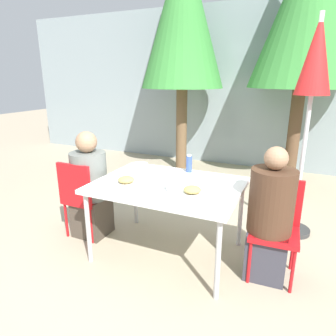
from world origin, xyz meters
The scene contains 15 objects.
ground_plane centered at (0.00, 0.00, 0.00)m, with size 24.00×24.00×0.00m, color tan.
building_facade centered at (0.00, 3.55, 1.50)m, with size 10.00×0.20×3.00m.
dining_table centered at (0.00, 0.00, 0.69)m, with size 1.35×0.99×0.74m.
chair_left centered at (-0.98, -0.07, 0.50)m, with size 0.40×0.40×0.86m.
person_left centered at (-0.93, 0.01, 0.54)m, with size 0.38×0.38×1.17m.
chair_right centered at (0.97, 0.12, 0.50)m, with size 0.42×0.42×0.86m.
person_right centered at (0.93, 0.04, 0.55)m, with size 0.37×0.37×1.17m.
closed_umbrella centered at (1.13, 0.97, 1.75)m, with size 0.36×0.36×2.28m.
plate_0 centered at (-0.35, -0.18, 0.77)m, with size 0.27×0.27×0.07m.
plate_1 centered at (0.30, -0.17, 0.77)m, with size 0.27×0.27×0.07m.
bottle centered at (0.06, 0.41, 0.83)m, with size 0.06×0.06×0.19m.
drinking_cup centered at (0.10, -0.17, 0.79)m, with size 0.07×0.07×0.10m.
salad_bowl centered at (-0.48, 0.32, 0.77)m, with size 0.17×0.17×0.05m.
tree_behind_left centered at (0.98, 2.87, 2.69)m, with size 1.62×1.62×3.88m.
tree_behind_right centered at (-0.95, 2.73, 2.69)m, with size 1.44×1.44×3.91m.
Camera 1 is at (1.08, -2.41, 1.70)m, focal length 32.00 mm.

